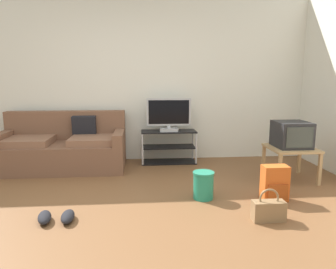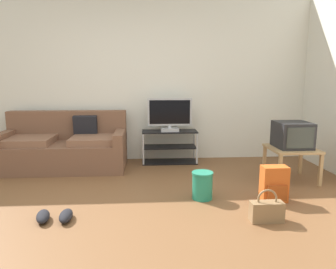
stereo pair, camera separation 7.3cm
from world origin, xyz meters
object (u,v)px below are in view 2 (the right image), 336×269
(couch, at_px, (65,147))
(flat_tv, at_px, (170,115))
(sneakers_pair, at_px, (55,216))
(side_table, at_px, (292,152))
(cleaning_bucket, at_px, (202,185))
(crt_tv, at_px, (292,135))
(backpack, at_px, (274,184))
(handbag, at_px, (267,210))
(tv_stand, at_px, (170,147))

(couch, relative_size, flat_tv, 2.62)
(sneakers_pair, bearing_deg, side_table, 20.49)
(flat_tv, relative_size, cleaning_bucket, 2.24)
(flat_tv, distance_m, crt_tv, 1.85)
(backpack, bearing_deg, cleaning_bucket, -168.69)
(crt_tv, height_order, cleaning_bucket, crt_tv)
(couch, distance_m, backpack, 3.06)
(flat_tv, distance_m, backpack, 2.07)
(handbag, bearing_deg, cleaning_bucket, 130.09)
(flat_tv, relative_size, sneakers_pair, 1.84)
(side_table, xyz_separation_m, handbag, (-0.79, -1.20, -0.28))
(side_table, bearing_deg, handbag, -123.23)
(sneakers_pair, bearing_deg, tv_stand, 58.63)
(backpack, xyz_separation_m, cleaning_bucket, (-0.78, 0.12, -0.03))
(couch, relative_size, sneakers_pair, 4.80)
(side_table, distance_m, handbag, 1.46)
(crt_tv, relative_size, handbag, 1.39)
(tv_stand, bearing_deg, flat_tv, -90.00)
(couch, xyz_separation_m, backpack, (2.66, -1.52, -0.12))
(couch, bearing_deg, flat_tv, 6.22)
(tv_stand, height_order, side_table, tv_stand)
(couch, relative_size, tv_stand, 2.09)
(handbag, xyz_separation_m, cleaning_bucket, (-0.51, 0.61, 0.06))
(tv_stand, height_order, backpack, tv_stand)
(tv_stand, bearing_deg, cleaning_bucket, -80.77)
(couch, height_order, tv_stand, couch)
(flat_tv, xyz_separation_m, crt_tv, (1.56, -0.97, -0.16))
(crt_tv, relative_size, sneakers_pair, 1.17)
(backpack, height_order, handbag, backpack)
(tv_stand, xyz_separation_m, backpack, (1.04, -1.72, -0.07))
(flat_tv, bearing_deg, backpack, -58.39)
(backpack, bearing_deg, crt_tv, 74.32)
(handbag, height_order, sneakers_pair, handbag)
(tv_stand, relative_size, crt_tv, 1.97)
(sneakers_pair, bearing_deg, cleaning_bucket, 17.00)
(couch, bearing_deg, sneakers_pair, -79.21)
(side_table, xyz_separation_m, cleaning_bucket, (-1.30, -0.59, -0.22))
(couch, bearing_deg, side_table, -14.34)
(couch, bearing_deg, handbag, -40.13)
(tv_stand, relative_size, handbag, 2.73)
(couch, relative_size, side_table, 3.11)
(side_table, height_order, backpack, side_table)
(tv_stand, distance_m, side_table, 1.86)
(tv_stand, relative_size, sneakers_pair, 2.30)
(backpack, height_order, cleaning_bucket, backpack)
(handbag, relative_size, sneakers_pair, 0.84)
(crt_tv, bearing_deg, backpack, -125.59)
(handbag, bearing_deg, side_table, 56.77)
(couch, distance_m, flat_tv, 1.69)
(side_table, bearing_deg, crt_tv, 90.00)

